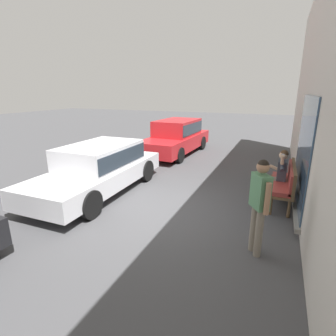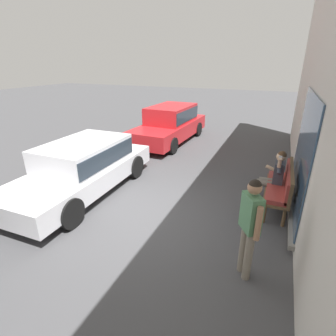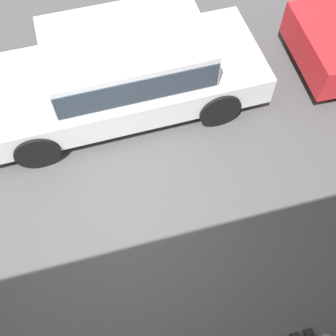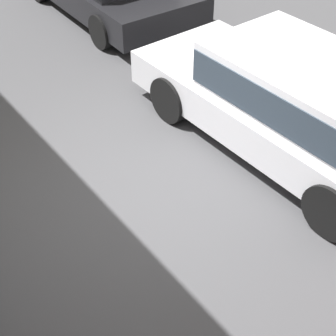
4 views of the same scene
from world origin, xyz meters
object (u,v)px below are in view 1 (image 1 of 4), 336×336
object	(u,v)px
person_on_phone	(277,174)
parked_car_mid	(99,166)
pedestrian_standing	(260,200)
parked_car_near	(176,136)
bench	(286,181)

from	to	relation	value
person_on_phone	parked_car_mid	distance (m)	4.83
parked_car_mid	pedestrian_standing	size ratio (longest dim) A/B	2.65
parked_car_near	person_on_phone	bearing A→B (deg)	47.28
person_on_phone	pedestrian_standing	bearing A→B (deg)	-5.24
bench	parked_car_mid	xyz separation A→B (m)	(1.13, -4.88, 0.15)
pedestrian_standing	parked_car_near	bearing A→B (deg)	-148.54
parked_car_near	bench	bearing A→B (deg)	47.52
bench	pedestrian_standing	distance (m)	2.62
person_on_phone	parked_car_near	distance (m)	5.99
parked_car_mid	bench	bearing A→B (deg)	103.07
parked_car_mid	pedestrian_standing	world-z (taller)	pedestrian_standing
parked_car_near	pedestrian_standing	bearing A→B (deg)	31.46
parked_car_mid	pedestrian_standing	distance (m)	4.63
person_on_phone	parked_car_near	size ratio (longest dim) A/B	0.29
parked_car_near	parked_car_mid	size ratio (longest dim) A/B	1.03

